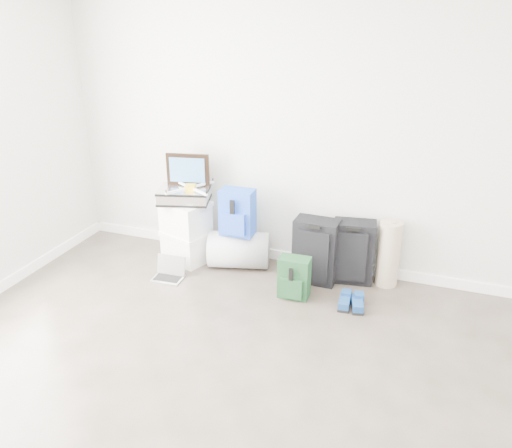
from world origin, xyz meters
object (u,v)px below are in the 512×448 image
at_px(boxes_stack, 186,231).
at_px(carry_on, 353,252).
at_px(large_suitcase, 316,251).
at_px(briefcase, 184,195).
at_px(duffel_bag, 239,250).
at_px(laptop, 169,273).

distance_m(boxes_stack, carry_on, 1.65).
xyz_separation_m(large_suitcase, carry_on, (0.32, 0.12, -0.01)).
xyz_separation_m(briefcase, duffel_bag, (0.54, 0.05, -0.52)).
bearing_deg(carry_on, large_suitcase, -168.94).
bearing_deg(duffel_bag, briefcase, 169.71).
xyz_separation_m(boxes_stack, briefcase, (0.00, 0.00, 0.38)).
relative_size(briefcase, laptop, 1.60).
relative_size(large_suitcase, carry_on, 1.03).
distance_m(carry_on, laptop, 1.74).
relative_size(boxes_stack, laptop, 2.13).
xyz_separation_m(briefcase, laptop, (0.01, -0.40, -0.65)).
bearing_deg(carry_on, duffel_bag, 175.56).
height_order(briefcase, duffel_bag, briefcase).
bearing_deg(briefcase, carry_on, -11.01).
xyz_separation_m(boxes_stack, large_suitcase, (1.32, 0.02, -0.01)).
height_order(large_suitcase, laptop, large_suitcase).
bearing_deg(duffel_bag, boxes_stack, 169.71).
distance_m(duffel_bag, laptop, 0.71).
xyz_separation_m(boxes_stack, laptop, (0.01, -0.40, -0.27)).
relative_size(carry_on, laptop, 2.01).
bearing_deg(large_suitcase, carry_on, 21.89).
bearing_deg(large_suitcase, laptop, -160.75).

